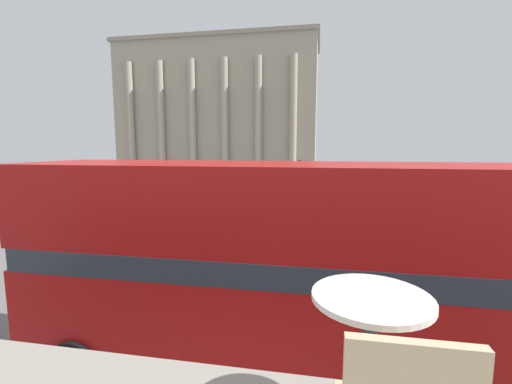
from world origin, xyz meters
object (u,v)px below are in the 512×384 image
Objects in this scene: car_navy at (260,229)px; pedestrian_red at (204,219)px; pedestrian_black at (434,226)px; pedestrian_olive at (436,234)px; double_decker_bus at (280,262)px; traffic_light_far at (278,180)px; car_white at (354,213)px; plaza_building_left at (221,114)px; traffic_light_near at (337,220)px; cafe_dining_table at (370,332)px; traffic_light_mid at (301,185)px.

pedestrian_red is at bearing 156.06° from car_navy.
pedestrian_olive is at bearing -142.67° from pedestrian_black.
traffic_light_far is (-2.18, 18.46, -0.11)m from double_decker_bus.
car_navy is at bearing 51.53° from pedestrian_olive.
car_white is at bearing 78.11° from double_decker_bus.
pedestrian_red is at bearing 52.13° from pedestrian_olive.
plaza_building_left is at bearing 98.79° from pedestrian_red.
traffic_light_far reaches higher than traffic_light_near.
traffic_light_far is 9.06m from pedestrian_red.
car_white is at bearing -6.82° from pedestrian_olive.
cafe_dining_table is at bearing 126.05° from pedestrian_olive.
traffic_light_far is (-1.91, 5.60, -0.27)m from traffic_light_mid.
traffic_light_far reaches higher than pedestrian_black.
double_decker_bus reaches higher than pedestrian_red.
traffic_light_near is at bearing 16.89° from car_white.
traffic_light_near reaches higher than pedestrian_olive.
plaza_building_left reaches higher than pedestrian_red.
plaza_building_left is 6.57× the size of car_navy.
pedestrian_black reaches higher than car_navy.
car_white is 7.13m from car_navy.
traffic_light_near is at bearing 75.43° from double_decker_bus.
cafe_dining_table is 0.17× the size of car_navy.
plaza_building_left is at bearing -4.26° from pedestrian_olive.
double_decker_bus is 6.28× the size of pedestrian_black.
traffic_light_near is 0.81× the size of traffic_light_mid.
plaza_building_left is (-14.27, 46.63, 5.72)m from cafe_dining_table.
traffic_light_mid is (-1.26, 17.70, -1.18)m from cafe_dining_table.
traffic_light_mid is at bearing -65.79° from plaza_building_left.
traffic_light_mid is (-1.68, 7.16, 0.46)m from traffic_light_near.
car_white is at bearing 84.34° from cafe_dining_table.
traffic_light_near is at bearing -74.29° from traffic_light_far.
pedestrian_black reaches higher than car_white.
car_white is (2.95, 14.92, -1.77)m from double_decker_bus.
pedestrian_red is at bearing -31.63° from car_white.
double_decker_bus reaches higher than traffic_light_mid.
pedestrian_olive is at bearing 70.94° from cafe_dining_table.
plaza_building_left reaches higher than car_navy.
car_white is at bearing -58.86° from plaza_building_left.
traffic_light_near is 0.78× the size of car_navy.
traffic_light_mid is at bearing 125.50° from pedestrian_black.
pedestrian_olive is at bearing 54.46° from car_white.
traffic_light_far reaches higher than pedestrian_olive.
car_navy is at bearing 101.27° from double_decker_bus.
traffic_light_far is 12.24m from pedestrian_olive.
double_decker_bus is 3.16× the size of traffic_light_near.
cafe_dining_table is 0.44× the size of pedestrian_black.
pedestrian_black is at bearing -14.80° from car_navy.
plaza_building_left is 32.46m from traffic_light_mid.
traffic_light_mid reaches higher than car_white.
double_decker_bus is at bearing 112.93° from pedestrian_olive.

